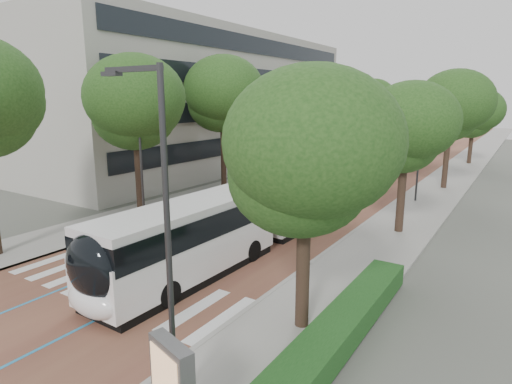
# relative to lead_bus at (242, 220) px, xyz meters

# --- Properties ---
(ground) EXTENTS (160.00, 160.00, 0.00)m
(ground) POSITION_rel_lead_bus_xyz_m (-1.98, -6.86, -1.63)
(ground) COLOR #51544C
(ground) RESTS_ON ground
(road) EXTENTS (11.00, 140.00, 0.02)m
(road) POSITION_rel_lead_bus_xyz_m (-1.98, 33.14, -1.62)
(road) COLOR brown
(road) RESTS_ON ground
(sidewalk_left) EXTENTS (4.00, 140.00, 0.12)m
(sidewalk_left) POSITION_rel_lead_bus_xyz_m (-9.48, 33.14, -1.57)
(sidewalk_left) COLOR gray
(sidewalk_left) RESTS_ON ground
(sidewalk_right) EXTENTS (4.00, 140.00, 0.12)m
(sidewalk_right) POSITION_rel_lead_bus_xyz_m (5.52, 33.14, -1.57)
(sidewalk_right) COLOR gray
(sidewalk_right) RESTS_ON ground
(kerb_left) EXTENTS (0.20, 140.00, 0.14)m
(kerb_left) POSITION_rel_lead_bus_xyz_m (-7.58, 33.14, -1.57)
(kerb_left) COLOR gray
(kerb_left) RESTS_ON ground
(kerb_right) EXTENTS (0.20, 140.00, 0.14)m
(kerb_right) POSITION_rel_lead_bus_xyz_m (3.62, 33.14, -1.57)
(kerb_right) COLOR gray
(kerb_right) RESTS_ON ground
(zebra_crossing) EXTENTS (10.55, 3.60, 0.01)m
(zebra_crossing) POSITION_rel_lead_bus_xyz_m (-1.78, -5.86, -1.60)
(zebra_crossing) COLOR silver
(zebra_crossing) RESTS_ON ground
(lane_line_left) EXTENTS (0.12, 126.00, 0.01)m
(lane_line_left) POSITION_rel_lead_bus_xyz_m (-3.58, 33.14, -1.60)
(lane_line_left) COLOR teal
(lane_line_left) RESTS_ON road
(lane_line_right) EXTENTS (0.12, 126.00, 0.01)m
(lane_line_right) POSITION_rel_lead_bus_xyz_m (-0.38, 33.14, -1.60)
(lane_line_right) COLOR teal
(lane_line_right) RESTS_ON road
(office_building) EXTENTS (18.11, 40.00, 14.00)m
(office_building) POSITION_rel_lead_bus_xyz_m (-21.46, 21.14, 5.37)
(office_building) COLOR #99988E
(office_building) RESTS_ON ground
(hedge) EXTENTS (1.20, 14.00, 0.80)m
(hedge) POSITION_rel_lead_bus_xyz_m (7.12, -6.86, -1.11)
(hedge) COLOR #174116
(hedge) RESTS_ON sidewalk_right
(streetlight_near) EXTENTS (1.82, 0.20, 8.00)m
(streetlight_near) POSITION_rel_lead_bus_xyz_m (4.64, -9.86, 3.19)
(streetlight_near) COLOR #2D2D2F
(streetlight_near) RESTS_ON sidewalk_right
(streetlight_far) EXTENTS (1.82, 0.20, 8.00)m
(streetlight_far) POSITION_rel_lead_bus_xyz_m (4.64, 15.14, 3.19)
(streetlight_far) COLOR #2D2D2F
(streetlight_far) RESTS_ON sidewalk_right
(lamp_post_left) EXTENTS (0.14, 0.14, 8.00)m
(lamp_post_left) POSITION_rel_lead_bus_xyz_m (-8.08, 1.14, 2.49)
(lamp_post_left) COLOR #2D2D2F
(lamp_post_left) RESTS_ON sidewalk_left
(trees_left) EXTENTS (6.47, 61.04, 10.07)m
(trees_left) POSITION_rel_lead_bus_xyz_m (-9.48, 19.42, 5.15)
(trees_left) COLOR black
(trees_left) RESTS_ON ground
(trees_right) EXTENTS (5.90, 47.50, 9.03)m
(trees_right) POSITION_rel_lead_bus_xyz_m (5.72, 17.12, 4.20)
(trees_right) COLOR black
(trees_right) RESTS_ON ground
(lead_bus) EXTENTS (2.92, 18.45, 3.20)m
(lead_bus) POSITION_rel_lead_bus_xyz_m (0.00, 0.00, 0.00)
(lead_bus) COLOR black
(lead_bus) RESTS_ON ground
(bus_queued_0) EXTENTS (3.05, 12.49, 3.20)m
(bus_queued_0) POSITION_rel_lead_bus_xyz_m (-0.49, 15.95, -0.00)
(bus_queued_0) COLOR white
(bus_queued_0) RESTS_ON ground
(bus_queued_1) EXTENTS (2.85, 12.46, 3.20)m
(bus_queued_1) POSITION_rel_lead_bus_xyz_m (-0.45, 29.02, -0.00)
(bus_queued_1) COLOR white
(bus_queued_1) RESTS_ON ground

